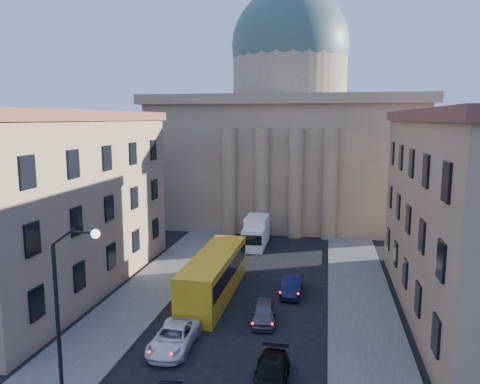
% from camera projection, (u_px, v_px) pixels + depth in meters
% --- Properties ---
extents(sidewalk_left, '(5.00, 60.00, 0.15)m').
position_uv_depth(sidewalk_left, '(126.00, 313.00, 34.06)').
color(sidewalk_left, '#54514D').
rests_on(sidewalk_left, ground).
extents(sidewalk_right, '(5.00, 60.00, 0.15)m').
position_uv_depth(sidewalk_right, '(366.00, 332.00, 30.96)').
color(sidewalk_right, '#54514D').
rests_on(sidewalk_right, ground).
extents(church, '(68.02, 28.76, 36.60)m').
position_uv_depth(church, '(288.00, 134.00, 67.05)').
color(church, '#7D6B4D').
rests_on(church, ground).
extents(building_left, '(11.60, 26.60, 14.70)m').
position_uv_depth(building_left, '(46.00, 200.00, 38.35)').
color(building_left, '#A07F5E').
rests_on(building_left, ground).
extents(street_lamp, '(2.62, 0.44, 8.83)m').
position_uv_depth(street_lamp, '(66.00, 297.00, 23.26)').
color(street_lamp, black).
rests_on(street_lamp, ground).
extents(car_left_mid, '(2.47, 5.19, 1.43)m').
position_uv_depth(car_left_mid, '(174.00, 338.00, 28.80)').
color(car_left_mid, silver).
rests_on(car_left_mid, ground).
extents(car_right_mid, '(1.83, 4.50, 1.30)m').
position_uv_depth(car_right_mid, '(271.00, 373.00, 24.87)').
color(car_right_mid, black).
rests_on(car_right_mid, ground).
extents(car_right_far, '(2.04, 4.21, 1.39)m').
position_uv_depth(car_right_far, '(264.00, 313.00, 32.59)').
color(car_right_far, '#525357').
rests_on(car_right_far, ground).
extents(car_right_distant, '(1.59, 4.51, 1.48)m').
position_uv_depth(car_right_distant, '(292.00, 285.00, 37.83)').
color(car_right_distant, black).
rests_on(car_right_distant, ground).
extents(city_bus, '(2.97, 12.33, 3.47)m').
position_uv_depth(city_bus, '(214.00, 274.00, 37.13)').
color(city_bus, gold).
rests_on(city_bus, ground).
extents(box_truck, '(2.39, 5.94, 3.26)m').
position_uv_depth(box_truck, '(256.00, 233.00, 51.78)').
color(box_truck, white).
rests_on(box_truck, ground).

